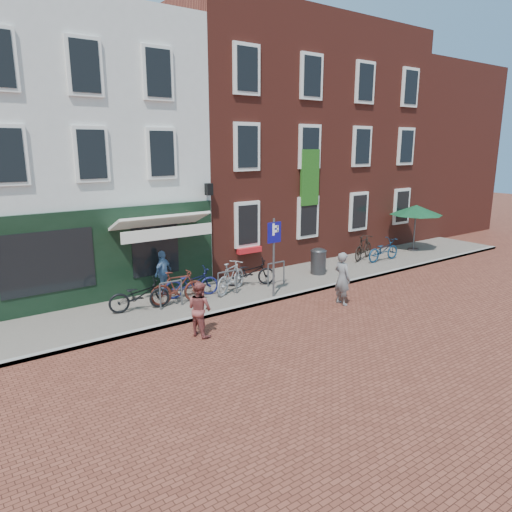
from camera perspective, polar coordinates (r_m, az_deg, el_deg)
ground at (r=15.31m, az=3.74°, el=-5.24°), size 80.00×80.00×0.00m
sidewalk at (r=17.01m, az=3.14°, el=-3.15°), size 24.00×3.00×0.10m
building_stucco at (r=18.67m, az=-22.99°, el=11.17°), size 8.00×8.00×9.00m
building_brick_mid at (r=21.38m, az=-4.07°, el=13.65°), size 6.00×8.00×10.00m
building_brick_right at (r=25.07m, az=8.01°, el=13.51°), size 6.00×8.00×10.00m
filler_right at (r=29.92m, az=17.23°, el=12.05°), size 7.00×8.00×9.00m
litter_bin at (r=17.89m, az=7.58°, el=-0.43°), size 0.58×0.58×1.06m
parking_sign at (r=14.80m, az=2.20°, el=1.34°), size 0.50×0.08×2.54m
parasol at (r=22.70m, az=18.87°, el=5.52°), size 2.36×2.36×2.21m
woman at (r=14.81m, az=10.43°, el=-2.70°), size 0.41×0.62×1.67m
boy at (r=12.33m, az=-6.85°, el=-6.39°), size 0.72×0.83×1.46m
cafe_person at (r=15.56m, az=-11.21°, el=-1.97°), size 0.91×0.75×1.46m
bicycle_0 at (r=14.26m, az=-13.98°, el=-4.63°), size 1.86×0.92×0.94m
bicycle_1 at (r=14.61m, az=-9.47°, el=-3.76°), size 1.78×0.75×1.04m
bicycle_2 at (r=15.21m, az=-7.84°, el=-3.22°), size 1.88×1.00×0.94m
bicycle_3 at (r=15.54m, az=-3.05°, el=-2.56°), size 1.76×1.23×1.04m
bicycle_4 at (r=16.28m, az=-0.76°, el=-1.99°), size 1.88×1.32×0.94m
bicycle_5 at (r=20.46m, az=12.90°, el=1.01°), size 1.79×1.04×1.04m
bicycle_6 at (r=20.44m, az=15.19°, el=0.71°), size 1.78×0.63×0.94m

